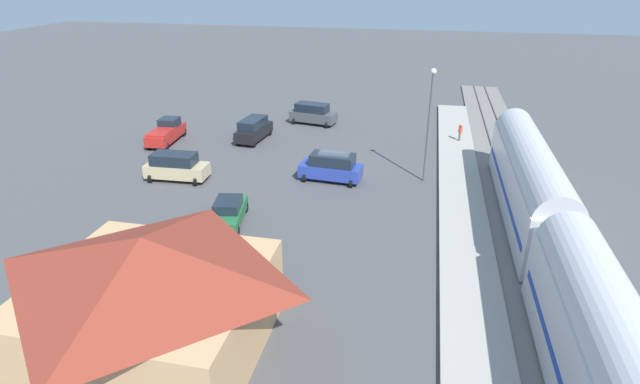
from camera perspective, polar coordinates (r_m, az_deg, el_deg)
The scene contains 13 objects.
ground_plane at distance 41.32m, azimuth 1.75°, elevation 2.20°, with size 200.00×200.00×0.00m, color #4C4C4F.
railway_track at distance 41.36m, azimuth 21.19°, elevation 0.61°, with size 4.80×70.00×0.30m.
platform at distance 40.83m, azimuth 15.68°, elevation 1.19°, with size 3.20×46.00×0.30m.
passenger_train at distance 27.84m, azimuth 25.69°, elevation -5.73°, with size 2.93×36.45×4.98m.
station_building at distance 22.87m, azimuth -18.88°, elevation -10.94°, with size 10.06×9.37×5.76m.
pedestrian_on_platform at distance 49.64m, azimuth 15.77°, elevation 6.75°, with size 0.36×0.36×1.71m.
suv_tan at distance 41.18m, azimuth -16.16°, elevation 2.84°, with size 4.98×2.56×2.22m.
suv_blue at distance 39.44m, azimuth 1.30°, elevation 2.88°, with size 5.05×2.71×2.22m.
suv_charcoal at distance 54.10m, azimuth -0.82°, elevation 8.98°, with size 5.18×3.07×2.22m.
sedan_green at distance 33.46m, azimuth -10.44°, elevation -2.24°, with size 2.61×4.76×1.74m.
suv_black at distance 49.22m, azimuth -7.62°, elevation 7.16°, with size 2.45×5.07×2.22m.
pickup_red at distance 50.49m, azimuth -17.19°, elevation 6.57°, with size 2.35×5.53×2.14m.
light_pole_near_platform at distance 38.83m, azimuth 12.44°, elevation 8.72°, with size 0.44×0.44×8.90m.
Camera 1 is at (-6.77, 37.57, 15.82)m, focal length 27.94 mm.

